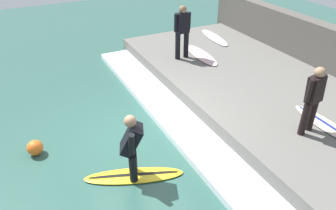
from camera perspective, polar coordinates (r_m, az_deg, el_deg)
ground_plane at (r=7.93m, az=-4.84°, el=-5.59°), size 28.00×28.00×0.00m
concrete_ledge at (r=9.57m, az=16.27°, el=1.88°), size 4.40×10.64×0.50m
back_wall at (r=11.03m, az=26.42°, el=7.43°), size 0.50×11.17×1.77m
wave_foam_crest at (r=8.25m, az=1.95°, el=-3.15°), size 0.97×10.10×0.17m
surfboard_riding at (r=6.88m, az=-5.94°, el=-12.13°), size 2.06×1.15×0.07m
surfer_riding at (r=6.35m, az=-6.34°, el=-6.75°), size 0.58×0.64×1.43m
surfer_waiting_near at (r=7.41m, az=23.99°, el=1.25°), size 0.52×0.31×1.55m
surfboard_waiting_near at (r=8.22m, az=25.72°, el=-3.05°), size 0.50×1.81×0.07m
surfer_waiting_far at (r=10.53m, az=2.51°, el=12.99°), size 0.58×0.27×1.69m
surfboard_waiting_far at (r=11.08m, az=5.78°, el=8.72°), size 0.68×2.00×0.06m
surfboard_spare at (r=12.72m, az=8.07°, el=11.58°), size 0.72×1.98×0.06m
marker_buoy at (r=7.88m, az=-22.15°, el=-6.91°), size 0.35×0.35×0.35m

